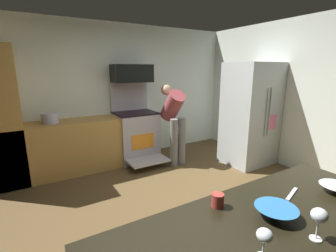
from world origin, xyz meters
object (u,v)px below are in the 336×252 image
at_px(oven_range, 136,134).
at_px(person_cook, 174,118).
at_px(wine_glass_mid, 319,216).
at_px(mixing_bowl_large, 336,188).
at_px(mixing_bowl_small, 276,212).
at_px(mug_coffee, 218,200).
at_px(stock_pot, 50,118).
at_px(microwave, 132,73).
at_px(wine_glass_near, 264,237).
at_px(refrigerator, 250,114).

height_order(oven_range, person_cook, oven_range).
height_order(oven_range, wine_glass_mid, oven_range).
bearing_deg(mixing_bowl_large, mixing_bowl_small, 177.29).
bearing_deg(mixing_bowl_large, mug_coffee, 161.22).
xyz_separation_m(mixing_bowl_small, stock_pot, (-0.90, 3.47, 0.05)).
relative_size(microwave, wine_glass_near, 4.92).
bearing_deg(person_cook, stock_pot, 164.68).
distance_m(person_cook, wine_glass_mid, 3.34).
xyz_separation_m(oven_range, mixing_bowl_small, (-0.58, -3.46, 0.42)).
bearing_deg(refrigerator, oven_range, 145.16).
bearing_deg(wine_glass_near, mug_coffee, 75.57).
xyz_separation_m(person_cook, stock_pot, (-2.02, 0.55, 0.11)).
height_order(mixing_bowl_small, wine_glass_mid, wine_glass_mid).
bearing_deg(microwave, mixing_bowl_large, -89.11).
xyz_separation_m(oven_range, stock_pot, (-1.48, 0.02, 0.48)).
bearing_deg(microwave, oven_range, -90.00).
relative_size(refrigerator, wine_glass_near, 12.43).
bearing_deg(wine_glass_mid, wine_glass_near, 169.85).
bearing_deg(mixing_bowl_small, oven_range, 80.46).
relative_size(oven_range, microwave, 2.04).
relative_size(mixing_bowl_large, mixing_bowl_small, 0.87).
bearing_deg(refrigerator, mixing_bowl_large, -127.41).
bearing_deg(person_cook, wine_glass_near, -115.24).
bearing_deg(oven_range, mixing_bowl_large, -89.09).
distance_m(oven_range, person_cook, 0.85).
distance_m(wine_glass_mid, mug_coffee, 0.55).
relative_size(refrigerator, wine_glass_mid, 10.52).
bearing_deg(oven_range, wine_glass_near, -104.11).
distance_m(microwave, wine_glass_near, 3.89).
bearing_deg(wine_glass_near, refrigerator, 41.62).
bearing_deg(refrigerator, mug_coffee, -142.77).
height_order(microwave, mixing_bowl_small, microwave).
height_order(mug_coffee, stock_pot, stock_pot).
relative_size(wine_glass_mid, stock_pot, 0.69).
distance_m(refrigerator, person_cook, 1.42).
distance_m(mixing_bowl_large, wine_glass_near, 0.98).
bearing_deg(person_cook, mixing_bowl_large, -99.41).
distance_m(mixing_bowl_large, mixing_bowl_small, 0.64).
xyz_separation_m(microwave, wine_glass_mid, (-0.57, -3.78, -0.64)).
xyz_separation_m(person_cook, wine_glass_mid, (-1.12, -3.15, 0.16)).
relative_size(mixing_bowl_large, wine_glass_mid, 1.22).
height_order(microwave, person_cook, microwave).
distance_m(oven_range, microwave, 1.17).
xyz_separation_m(microwave, refrigerator, (1.78, -1.33, -0.74)).
bearing_deg(person_cook, oven_range, 135.33).
bearing_deg(mixing_bowl_large, person_cook, 80.59).
bearing_deg(oven_range, microwave, 90.00).
bearing_deg(refrigerator, stock_pot, 158.94).
bearing_deg(wine_glass_mid, stock_pot, 103.73).
bearing_deg(microwave, mixing_bowl_small, -99.29).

